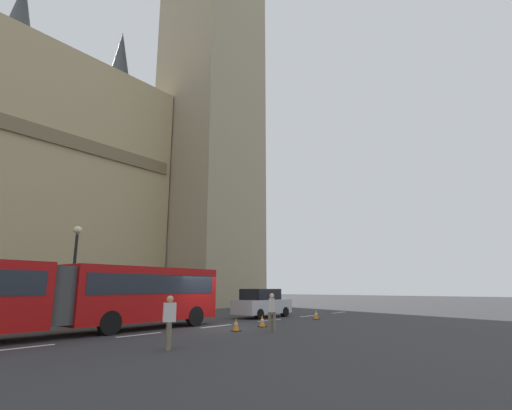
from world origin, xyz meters
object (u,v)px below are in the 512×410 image
sedan_lead (262,303)px  street_lamp (74,267)px  pedestrian_by_kerb (272,311)px  articulated_bus (51,293)px  traffic_cone_east (316,315)px  traffic_cone_middle (262,321)px  traffic_cone_west (236,325)px  pedestrian_near_cones (169,320)px

sedan_lead → street_lamp: (-10.59, 4.73, 2.14)m
sedan_lead → pedestrian_by_kerb: bearing=-139.5°
articulated_bus → traffic_cone_east: articulated_bus is taller
traffic_cone_middle → pedestrian_by_kerb: bearing=-131.1°
traffic_cone_middle → street_lamp: bearing=123.4°
traffic_cone_west → sedan_lead: bearing=29.2°
street_lamp → pedestrian_by_kerb: (4.16, -10.21, -2.14)m
traffic_cone_west → articulated_bus: bearing=146.5°
articulated_bus → street_lamp: (3.08, 4.51, 1.31)m
traffic_cone_middle → traffic_cone_west: bearing=-174.1°
sedan_lead → pedestrian_near_cones: sedan_lead is taller
traffic_cone_east → street_lamp: (-11.52, 8.26, 2.77)m
traffic_cone_west → street_lamp: street_lamp is taller
pedestrian_near_cones → pedestrian_by_kerb: (6.16, 0.36, 0.00)m
pedestrian_near_cones → street_lamp: bearing=79.3°
articulated_bus → street_lamp: 5.61m
articulated_bus → pedestrian_by_kerb: articulated_bus is taller
pedestrian_by_kerb → pedestrian_near_cones: bearing=-176.6°
street_lamp → pedestrian_by_kerb: bearing=-67.8°
street_lamp → pedestrian_near_cones: (-1.99, -10.57, -2.14)m
sedan_lead → traffic_cone_middle: sedan_lead is taller
traffic_cone_east → sedan_lead: bearing=104.7°
traffic_cone_east → pedestrian_by_kerb: bearing=-165.2°
sedan_lead → traffic_cone_west: bearing=-150.8°
traffic_cone_middle → pedestrian_near_cones: bearing=-165.0°
street_lamp → traffic_cone_west: bearing=-69.0°
articulated_bus → pedestrian_by_kerb: bearing=-38.2°
sedan_lead → traffic_cone_middle: 6.28m
traffic_cone_west → pedestrian_near_cones: 5.69m
sedan_lead → traffic_cone_middle: bearing=-142.5°
traffic_cone_middle → street_lamp: 10.59m
articulated_bus → sedan_lead: bearing=-0.9°
pedestrian_by_kerb → traffic_cone_west: bearing=119.0°
sedan_lead → pedestrian_by_kerb: sedan_lead is taller
traffic_cone_west → traffic_cone_middle: 2.28m
traffic_cone_west → pedestrian_by_kerb: pedestrian_by_kerb is taller
sedan_lead → traffic_cone_middle: (-4.96, -3.80, -0.63)m
street_lamp → pedestrian_near_cones: size_ratio=3.12×
pedestrian_near_cones → sedan_lead: bearing=24.9°
sedan_lead → street_lamp: 11.80m
sedan_lead → traffic_cone_middle: size_ratio=7.59×
traffic_cone_east → street_lamp: 14.45m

